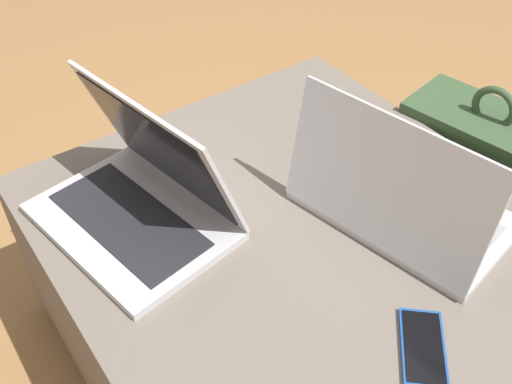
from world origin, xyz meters
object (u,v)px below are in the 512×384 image
Objects in this scene: laptop_far at (398,200)px; cell_phone at (423,348)px; backpack at (469,190)px; laptop_near at (141,196)px.

laptop_far is 0.27m from cell_phone.
backpack is (-0.09, 0.38, -0.24)m from laptop_far.
laptop_near is 0.78× the size of backpack.
cell_phone is (0.22, -0.16, -0.05)m from laptop_far.
backpack is at bearing -107.96° from cell_phone.
laptop_near is 0.53m from cell_phone.
laptop_near is 0.45m from laptop_far.
laptop_near reaches higher than backpack.
laptop_far is at bearing 43.54° from laptop_near.
cell_phone is at bearing 132.36° from laptop_far.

